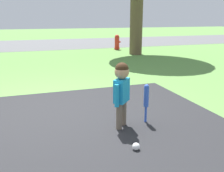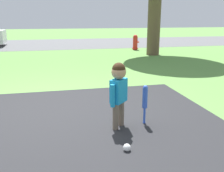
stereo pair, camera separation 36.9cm
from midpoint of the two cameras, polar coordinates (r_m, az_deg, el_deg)
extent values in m
plane|color=#5B8C42|center=(4.26, -11.41, -4.98)|extent=(60.00, 60.00, 0.00)
cube|color=#59595B|center=(14.79, -12.67, 9.42)|extent=(40.00, 6.00, 0.01)
cylinder|color=#6B5B4C|center=(3.35, 3.98, -7.06)|extent=(0.08, 0.08, 0.37)
cylinder|color=#6B5B4C|center=(3.49, 5.18, -6.19)|extent=(0.08, 0.08, 0.37)
cube|color=#198CC6|center=(3.31, 4.72, -1.12)|extent=(0.27, 0.27, 0.32)
cylinder|color=#198CC6|center=(3.18, 3.47, -2.29)|extent=(0.06, 0.06, 0.30)
cylinder|color=#198CC6|center=(3.45, 5.86, -0.95)|extent=(0.06, 0.06, 0.30)
sphere|color=tan|center=(3.24, 4.82, 3.20)|extent=(0.19, 0.19, 0.19)
sphere|color=#382314|center=(3.24, 4.83, 3.78)|extent=(0.18, 0.18, 0.18)
sphere|color=blue|center=(3.65, 10.27, -8.19)|extent=(0.04, 0.04, 0.04)
cylinder|color=blue|center=(3.61, 10.34, -6.73)|extent=(0.03, 0.03, 0.24)
cylinder|color=blue|center=(3.52, 10.55, -2.71)|extent=(0.07, 0.07, 0.29)
sphere|color=blue|center=(3.48, 10.67, -0.42)|extent=(0.07, 0.07, 0.07)
sphere|color=white|center=(2.92, 7.16, -13.86)|extent=(0.09, 0.09, 0.09)
cylinder|color=red|center=(11.76, 6.24, 9.65)|extent=(0.21, 0.21, 0.58)
sphere|color=red|center=(11.74, 6.28, 11.07)|extent=(0.20, 0.20, 0.20)
cylinder|color=red|center=(11.79, 6.21, 8.57)|extent=(0.27, 0.27, 0.05)
cylinder|color=red|center=(11.79, 6.80, 9.93)|extent=(0.10, 0.08, 0.08)
cylinder|color=brown|center=(10.22, 10.73, 15.93)|extent=(0.50, 0.50, 3.19)
camera|label=1|loc=(0.18, -87.14, 0.79)|focal=40.00mm
camera|label=2|loc=(0.18, 92.86, -0.79)|focal=40.00mm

